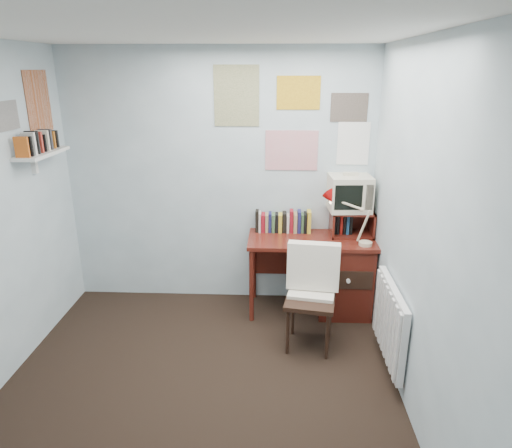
{
  "coord_description": "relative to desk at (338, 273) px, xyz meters",
  "views": [
    {
      "loc": [
        0.55,
        -2.6,
        2.29
      ],
      "look_at": [
        0.39,
        1.05,
        1.04
      ],
      "focal_mm": 32.0,
      "sensor_mm": 36.0,
      "label": 1
    }
  ],
  "objects": [
    {
      "name": "ground",
      "position": [
        -1.17,
        -1.48,
        -0.41
      ],
      "size": [
        3.5,
        3.5,
        0.0
      ],
      "primitive_type": "plane",
      "color": "black",
      "rests_on": "ground"
    },
    {
      "name": "back_wall",
      "position": [
        -1.17,
        0.27,
        0.84
      ],
      "size": [
        3.0,
        0.02,
        2.5
      ],
      "primitive_type": "cube",
      "color": "silver",
      "rests_on": "ground"
    },
    {
      "name": "right_wall",
      "position": [
        0.33,
        -1.48,
        0.84
      ],
      "size": [
        0.02,
        3.5,
        2.5
      ],
      "primitive_type": "cube",
      "color": "silver",
      "rests_on": "ground"
    },
    {
      "name": "ceiling",
      "position": [
        -1.17,
        -1.48,
        2.09
      ],
      "size": [
        3.0,
        3.5,
        0.02
      ],
      "primitive_type": "cube",
      "color": "white",
      "rests_on": "back_wall"
    },
    {
      "name": "desk",
      "position": [
        0.0,
        0.0,
        0.0
      ],
      "size": [
        1.2,
        0.55,
        0.76
      ],
      "color": "#5B1D14",
      "rests_on": "ground"
    },
    {
      "name": "desk_chair",
      "position": [
        -0.31,
        -0.64,
        0.03
      ],
      "size": [
        0.51,
        0.5,
        0.87
      ],
      "primitive_type": "cube",
      "rotation": [
        0.0,
        0.0,
        -0.17
      ],
      "color": "black",
      "rests_on": "ground"
    },
    {
      "name": "desk_lamp",
      "position": [
        0.21,
        -0.16,
        0.57
      ],
      "size": [
        0.34,
        0.3,
        0.44
      ],
      "primitive_type": "cube",
      "rotation": [
        0.0,
        0.0,
        0.14
      ],
      "color": "#AD0B0C",
      "rests_on": "desk"
    },
    {
      "name": "tv_riser",
      "position": [
        0.12,
        0.11,
        0.48
      ],
      "size": [
        0.4,
        0.3,
        0.25
      ],
      "primitive_type": "cube",
      "color": "#5B1D14",
      "rests_on": "desk"
    },
    {
      "name": "crt_tv",
      "position": [
        0.08,
        0.13,
        0.79
      ],
      "size": [
        0.41,
        0.38,
        0.36
      ],
      "primitive_type": "cube",
      "rotation": [
        0.0,
        0.0,
        0.07
      ],
      "color": "beige",
      "rests_on": "tv_riser"
    },
    {
      "name": "book_row",
      "position": [
        -0.51,
        0.18,
        0.46
      ],
      "size": [
        0.6,
        0.14,
        0.22
      ],
      "primitive_type": "cube",
      "color": "#5B1D14",
      "rests_on": "desk"
    },
    {
      "name": "radiator",
      "position": [
        0.29,
        -0.93,
        0.01
      ],
      "size": [
        0.09,
        0.8,
        0.6
      ],
      "primitive_type": "cube",
      "color": "white",
      "rests_on": "right_wall"
    },
    {
      "name": "wall_shelf",
      "position": [
        -2.57,
        -0.38,
        1.21
      ],
      "size": [
        0.2,
        0.62,
        0.24
      ],
      "primitive_type": "cube",
      "color": "white",
      "rests_on": "left_wall"
    },
    {
      "name": "posters_back",
      "position": [
        -0.47,
        0.26,
        1.44
      ],
      "size": [
        1.2,
        0.01,
        0.9
      ],
      "primitive_type": "cube",
      "color": "white",
      "rests_on": "back_wall"
    },
    {
      "name": "posters_left",
      "position": [
        -2.67,
        -0.38,
        1.59
      ],
      "size": [
        0.01,
        0.7,
        0.6
      ],
      "primitive_type": "cube",
      "color": "white",
      "rests_on": "left_wall"
    }
  ]
}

